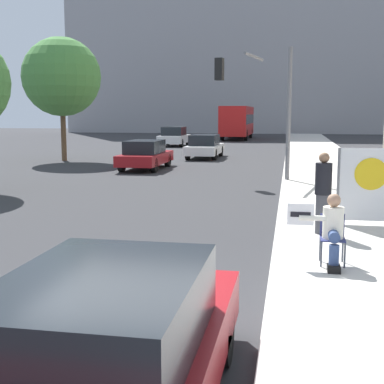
{
  "coord_description": "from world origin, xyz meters",
  "views": [
    {
      "loc": [
        1.83,
        -6.48,
        2.62
      ],
      "look_at": [
        -0.2,
        4.58,
        0.96
      ],
      "focal_mm": 50.0,
      "sensor_mm": 36.0,
      "label": 1
    }
  ],
  "objects_px": {
    "seated_protester": "(332,228)",
    "parked_car_curbside": "(109,352)",
    "car_on_road_nearest": "(145,155)",
    "street_tree_midblock": "(62,77)",
    "jogger_on_sidewalk": "(323,193)",
    "car_on_road_midblock": "(205,146)",
    "city_bus_on_road": "(237,120)",
    "car_on_road_distant": "(174,137)",
    "traffic_light_pole": "(260,91)"
  },
  "relations": [
    {
      "from": "car_on_road_nearest",
      "to": "street_tree_midblock",
      "type": "bearing_deg",
      "value": 147.73
    },
    {
      "from": "car_on_road_nearest",
      "to": "car_on_road_distant",
      "type": "bearing_deg",
      "value": 97.96
    },
    {
      "from": "jogger_on_sidewalk",
      "to": "car_on_road_nearest",
      "type": "xyz_separation_m",
      "value": [
        -7.37,
        13.04,
        -0.32
      ]
    },
    {
      "from": "car_on_road_distant",
      "to": "city_bus_on_road",
      "type": "relative_size",
      "value": 0.41
    },
    {
      "from": "seated_protester",
      "to": "jogger_on_sidewalk",
      "type": "height_order",
      "value": "jogger_on_sidewalk"
    },
    {
      "from": "car_on_road_distant",
      "to": "city_bus_on_road",
      "type": "distance_m",
      "value": 13.09
    },
    {
      "from": "car_on_road_midblock",
      "to": "street_tree_midblock",
      "type": "distance_m",
      "value": 8.89
    },
    {
      "from": "traffic_light_pole",
      "to": "car_on_road_distant",
      "type": "bearing_deg",
      "value": 110.44
    },
    {
      "from": "car_on_road_midblock",
      "to": "street_tree_midblock",
      "type": "xyz_separation_m",
      "value": [
        -7.37,
        -3.15,
        3.86
      ]
    },
    {
      "from": "seated_protester",
      "to": "parked_car_curbside",
      "type": "height_order",
      "value": "parked_car_curbside"
    },
    {
      "from": "traffic_light_pole",
      "to": "parked_car_curbside",
      "type": "bearing_deg",
      "value": -90.78
    },
    {
      "from": "parked_car_curbside",
      "to": "car_on_road_midblock",
      "type": "distance_m",
      "value": 27.2
    },
    {
      "from": "car_on_road_midblock",
      "to": "traffic_light_pole",
      "type": "bearing_deg",
      "value": -70.26
    },
    {
      "from": "seated_protester",
      "to": "city_bus_on_road",
      "type": "distance_m",
      "value": 45.93
    },
    {
      "from": "jogger_on_sidewalk",
      "to": "street_tree_midblock",
      "type": "height_order",
      "value": "street_tree_midblock"
    },
    {
      "from": "seated_protester",
      "to": "city_bus_on_road",
      "type": "relative_size",
      "value": 0.12
    },
    {
      "from": "seated_protester",
      "to": "street_tree_midblock",
      "type": "bearing_deg",
      "value": 133.87
    },
    {
      "from": "jogger_on_sidewalk",
      "to": "car_on_road_distant",
      "type": "xyz_separation_m",
      "value": [
        -9.83,
        30.67,
        -0.24
      ]
    },
    {
      "from": "car_on_road_nearest",
      "to": "jogger_on_sidewalk",
      "type": "bearing_deg",
      "value": -60.53
    },
    {
      "from": "jogger_on_sidewalk",
      "to": "traffic_light_pole",
      "type": "distance_m",
      "value": 9.79
    },
    {
      "from": "car_on_road_distant",
      "to": "city_bus_on_road",
      "type": "bearing_deg",
      "value": 72.98
    },
    {
      "from": "seated_protester",
      "to": "street_tree_midblock",
      "type": "distance_m",
      "value": 23.3
    },
    {
      "from": "car_on_road_distant",
      "to": "street_tree_midblock",
      "type": "xyz_separation_m",
      "value": [
        -3.15,
        -14.09,
        3.79
      ]
    },
    {
      "from": "jogger_on_sidewalk",
      "to": "car_on_road_nearest",
      "type": "distance_m",
      "value": 14.98
    },
    {
      "from": "traffic_light_pole",
      "to": "parked_car_curbside",
      "type": "distance_m",
      "value": 16.77
    },
    {
      "from": "city_bus_on_road",
      "to": "traffic_light_pole",
      "type": "bearing_deg",
      "value": -83.02
    },
    {
      "from": "seated_protester",
      "to": "parked_car_curbside",
      "type": "bearing_deg",
      "value": -103.98
    },
    {
      "from": "seated_protester",
      "to": "city_bus_on_road",
      "type": "xyz_separation_m",
      "value": [
        -6.03,
        45.52,
        1.1
      ]
    },
    {
      "from": "jogger_on_sidewalk",
      "to": "parked_car_curbside",
      "type": "xyz_separation_m",
      "value": [
        -2.09,
        -7.25,
        -0.31
      ]
    },
    {
      "from": "car_on_road_midblock",
      "to": "seated_protester",
      "type": "bearing_deg",
      "value": -75.71
    },
    {
      "from": "seated_protester",
      "to": "city_bus_on_road",
      "type": "height_order",
      "value": "city_bus_on_road"
    },
    {
      "from": "car_on_road_midblock",
      "to": "car_on_road_distant",
      "type": "height_order",
      "value": "car_on_road_distant"
    },
    {
      "from": "car_on_road_nearest",
      "to": "street_tree_midblock",
      "type": "xyz_separation_m",
      "value": [
        -5.62,
        3.55,
        3.87
      ]
    },
    {
      "from": "car_on_road_nearest",
      "to": "car_on_road_midblock",
      "type": "distance_m",
      "value": 6.92
    },
    {
      "from": "traffic_light_pole",
      "to": "car_on_road_distant",
      "type": "xyz_separation_m",
      "value": [
        -7.96,
        21.37,
        -2.69
      ]
    },
    {
      "from": "jogger_on_sidewalk",
      "to": "car_on_road_nearest",
      "type": "height_order",
      "value": "jogger_on_sidewalk"
    },
    {
      "from": "traffic_light_pole",
      "to": "car_on_road_distant",
      "type": "relative_size",
      "value": 1.15
    },
    {
      "from": "parked_car_curbside",
      "to": "car_on_road_distant",
      "type": "bearing_deg",
      "value": 101.54
    },
    {
      "from": "seated_protester",
      "to": "car_on_road_distant",
      "type": "xyz_separation_m",
      "value": [
        -9.85,
        33.05,
        -0.01
      ]
    },
    {
      "from": "traffic_light_pole",
      "to": "car_on_road_distant",
      "type": "height_order",
      "value": "traffic_light_pole"
    },
    {
      "from": "car_on_road_midblock",
      "to": "parked_car_curbside",
      "type": "bearing_deg",
      "value": -82.56
    },
    {
      "from": "jogger_on_sidewalk",
      "to": "car_on_road_nearest",
      "type": "relative_size",
      "value": 0.39
    },
    {
      "from": "car_on_road_nearest",
      "to": "street_tree_midblock",
      "type": "relative_size",
      "value": 0.65
    },
    {
      "from": "car_on_road_midblock",
      "to": "street_tree_midblock",
      "type": "height_order",
      "value": "street_tree_midblock"
    },
    {
      "from": "seated_protester",
      "to": "jogger_on_sidewalk",
      "type": "xyz_separation_m",
      "value": [
        -0.02,
        2.38,
        0.23
      ]
    },
    {
      "from": "car_on_road_midblock",
      "to": "car_on_road_nearest",
      "type": "bearing_deg",
      "value": -104.68
    },
    {
      "from": "car_on_road_nearest",
      "to": "city_bus_on_road",
      "type": "xyz_separation_m",
      "value": [
        1.35,
        30.11,
        1.19
      ]
    },
    {
      "from": "seated_protester",
      "to": "car_on_road_midblock",
      "type": "distance_m",
      "value": 22.81
    },
    {
      "from": "car_on_road_midblock",
      "to": "city_bus_on_road",
      "type": "distance_m",
      "value": 23.45
    },
    {
      "from": "car_on_road_nearest",
      "to": "car_on_road_midblock",
      "type": "height_order",
      "value": "car_on_road_midblock"
    }
  ]
}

